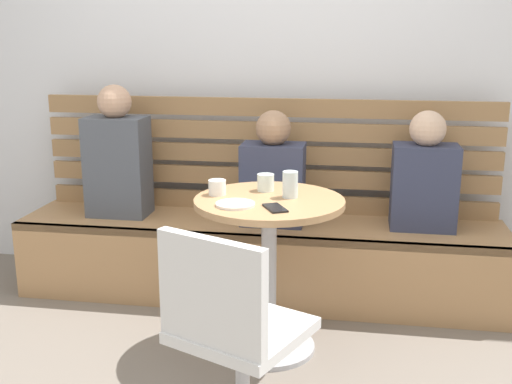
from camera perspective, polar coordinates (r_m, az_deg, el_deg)
name	(u,v)px	position (r m, az deg, el deg)	size (l,w,h in m)	color
back_wall	(271,35)	(3.75, 1.40, 14.21)	(5.20, 0.10, 2.90)	silver
booth_bench	(259,259)	(3.53, 0.27, -6.14)	(2.70, 0.52, 0.44)	#A87C51
booth_backrest	(266,155)	(3.61, 0.89, 3.47)	(2.65, 0.04, 0.66)	#9A7249
cafe_table	(269,245)	(2.84, 1.21, -4.93)	(0.68, 0.68, 0.74)	#ADADB2
white_chair	(232,339)	(2.14, -2.26, -13.36)	(0.53, 0.53, 0.85)	#ADADB2
person_adult	(118,158)	(3.61, -12.62, 3.09)	(0.34, 0.22, 0.75)	#4C515B
person_child_left	(273,175)	(3.37, 1.58, 1.60)	(0.34, 0.22, 0.62)	#333851
person_child_middle	(424,177)	(3.41, 15.24, 1.31)	(0.34, 0.22, 0.63)	#333851
cup_glass_tall	(290,184)	(2.79, 3.17, 0.70)	(0.07, 0.07, 0.12)	silver
cup_ceramic_white	(217,187)	(2.84, -3.59, 0.42)	(0.08, 0.08, 0.07)	white
cup_glass_short	(266,182)	(2.91, 0.89, 0.89)	(0.08, 0.08, 0.08)	silver
plate_small	(235,204)	(2.67, -1.92, -1.13)	(0.17, 0.17, 0.01)	white
phone_on_table	(275,208)	(2.62, 1.77, -1.48)	(0.07, 0.14, 0.01)	black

